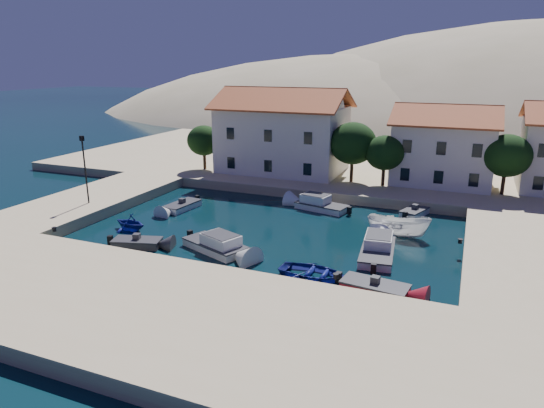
{
  "coord_description": "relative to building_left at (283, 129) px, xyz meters",
  "views": [
    {
      "loc": [
        14.65,
        -25.32,
        13.52
      ],
      "look_at": [
        -0.35,
        10.97,
        2.0
      ],
      "focal_mm": 32.0,
      "sensor_mm": 36.0,
      "label": 1
    }
  ],
  "objects": [
    {
      "name": "motorboat_grey_sw",
      "position": [
        -2.02,
        -25.35,
        -5.64
      ],
      "size": [
        3.93,
        2.56,
        1.25
      ],
      "rotation": [
        0.0,
        0.0,
        0.28
      ],
      "color": "#313136",
      "rests_on": "ground"
    },
    {
      "name": "building_mid",
      "position": [
        18.0,
        1.0,
        -0.71
      ],
      "size": [
        10.5,
        8.4,
        8.3
      ],
      "color": "silver",
      "rests_on": "quay_north"
    },
    {
      "name": "building_left",
      "position": [
        0.0,
        0.0,
        0.0
      ],
      "size": [
        14.7,
        9.45,
        9.7
      ],
      "color": "silver",
      "rests_on": "quay_north"
    },
    {
      "name": "quay_north",
      "position": [
        8.0,
        10.0,
        -5.44
      ],
      "size": [
        80.0,
        36.0,
        1.0
      ],
      "primitive_type": "cube",
      "color": "tan",
      "rests_on": "ground"
    },
    {
      "name": "rowboat_west",
      "position": [
        -4.99,
        -22.34,
        -5.94
      ],
      "size": [
        3.32,
        2.96,
        1.59
      ],
      "primitive_type": "imported",
      "rotation": [
        0.0,
        0.0,
        -1.7
      ],
      "color": "navy",
      "rests_on": "ground"
    },
    {
      "name": "ground",
      "position": [
        6.0,
        -28.0,
        -5.94
      ],
      "size": [
        400.0,
        400.0,
        0.0
      ],
      "primitive_type": "plane",
      "color": "black",
      "rests_on": "ground"
    },
    {
      "name": "motorboat_white_west",
      "position": [
        -4.22,
        -15.59,
        -5.64
      ],
      "size": [
        2.19,
        4.13,
        1.25
      ],
      "rotation": [
        0.0,
        0.0,
        -1.69
      ],
      "color": "silver",
      "rests_on": "ground"
    },
    {
      "name": "hills",
      "position": [
        26.64,
        95.62,
        -29.34
      ],
      "size": [
        254.0,
        176.0,
        99.0
      ],
      "color": "tan",
      "rests_on": "ground"
    },
    {
      "name": "lamppost",
      "position": [
        -11.5,
        -20.0,
        -1.18
      ],
      "size": [
        0.35,
        0.25,
        6.22
      ],
      "color": "black",
      "rests_on": "quay_west"
    },
    {
      "name": "rowboat_south",
      "position": [
        12.03,
        -25.43,
        -5.94
      ],
      "size": [
        4.65,
        3.4,
        0.94
      ],
      "primitive_type": "imported",
      "rotation": [
        0.0,
        0.0,
        1.54
      ],
      "color": "navy",
      "rests_on": "ground"
    },
    {
      "name": "motorboat_red_se",
      "position": [
        16.18,
        -26.07,
        -5.64
      ],
      "size": [
        4.24,
        2.3,
        1.25
      ],
      "rotation": [
        0.0,
        0.0,
        -0.13
      ],
      "color": "maroon",
      "rests_on": "ground"
    },
    {
      "name": "trees",
      "position": [
        10.51,
        -2.54,
        -1.1
      ],
      "size": [
        37.3,
        5.3,
        6.45
      ],
      "color": "#382314",
      "rests_on": "quay_north"
    },
    {
      "name": "quay_west",
      "position": [
        -13.0,
        -18.0,
        -5.44
      ],
      "size": [
        8.0,
        20.0,
        1.0
      ],
      "primitive_type": "cube",
      "color": "tan",
      "rests_on": "ground"
    },
    {
      "name": "boat_east",
      "position": [
        15.99,
        -15.39,
        -5.94
      ],
      "size": [
        5.08,
        2.06,
        1.94
      ],
      "primitive_type": "imported",
      "rotation": [
        0.0,
        0.0,
        1.61
      ],
      "color": "silver",
      "rests_on": "ground"
    },
    {
      "name": "cabin_cruiser_south",
      "position": [
        3.79,
        -23.7,
        -5.46
      ],
      "size": [
        5.7,
        4.02,
        1.6
      ],
      "rotation": [
        0.0,
        0.0,
        -0.38
      ],
      "color": "silver",
      "rests_on": "ground"
    },
    {
      "name": "cabin_cruiser_north",
      "position": [
        8.17,
        -10.75,
        -5.46
      ],
      "size": [
        5.29,
        3.13,
        1.6
      ],
      "rotation": [
        0.0,
        0.0,
        2.92
      ],
      "color": "silver",
      "rests_on": "ground"
    },
    {
      "name": "bollards",
      "position": [
        8.8,
        -24.13,
        -4.79
      ],
      "size": [
        29.36,
        9.56,
        0.3
      ],
      "color": "black",
      "rests_on": "ground"
    },
    {
      "name": "quay_south",
      "position": [
        6.0,
        -34.0,
        -5.44
      ],
      "size": [
        52.0,
        12.0,
        1.0
      ],
      "primitive_type": "cube",
      "color": "tan",
      "rests_on": "ground"
    },
    {
      "name": "cabin_cruiser_east",
      "position": [
        15.25,
        -20.28,
        -5.46
      ],
      "size": [
        2.89,
        5.87,
        1.6
      ],
      "rotation": [
        0.0,
        0.0,
        1.68
      ],
      "color": "silver",
      "rests_on": "ground"
    },
    {
      "name": "motorboat_white_ne",
      "position": [
        16.57,
        -9.15,
        -5.64
      ],
      "size": [
        2.57,
        3.68,
        1.25
      ],
      "rotation": [
        0.0,
        0.0,
        1.24
      ],
      "color": "silver",
      "rests_on": "ground"
    }
  ]
}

